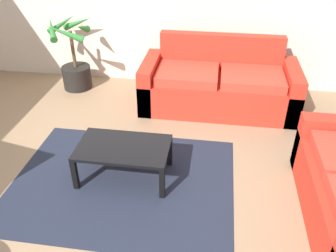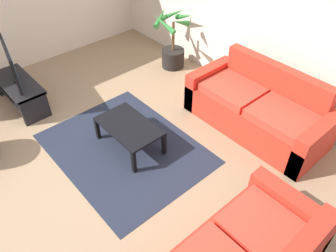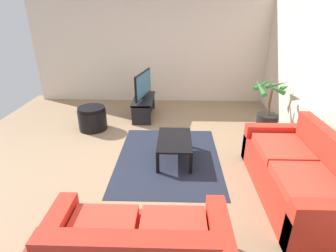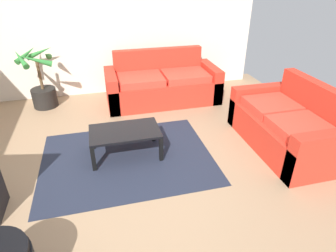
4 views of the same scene
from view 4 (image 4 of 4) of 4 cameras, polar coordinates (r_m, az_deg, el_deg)
name	(u,v)px [view 4 (image 4 of 4)]	position (r m, az deg, el deg)	size (l,w,h in m)	color
ground_plane	(126,186)	(3.43, -8.32, -11.73)	(6.60, 6.60, 0.00)	#937556
wall_back	(100,22)	(5.68, -13.27, 19.48)	(6.00, 0.06, 2.70)	beige
couch_main	(162,85)	(5.37, -1.16, 8.09)	(2.03, 0.90, 0.90)	red
couch_loveseat	(287,127)	(4.28, 22.60, -0.10)	(0.90, 1.66, 0.90)	red
coffee_table	(125,134)	(3.78, -8.56, -1.50)	(0.90, 0.55, 0.37)	black
area_rug	(127,158)	(3.87, -8.04, -6.28)	(2.20, 1.70, 0.01)	#1E2333
potted_palm	(42,87)	(5.56, -23.78, 7.18)	(0.65, 0.69, 1.06)	black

